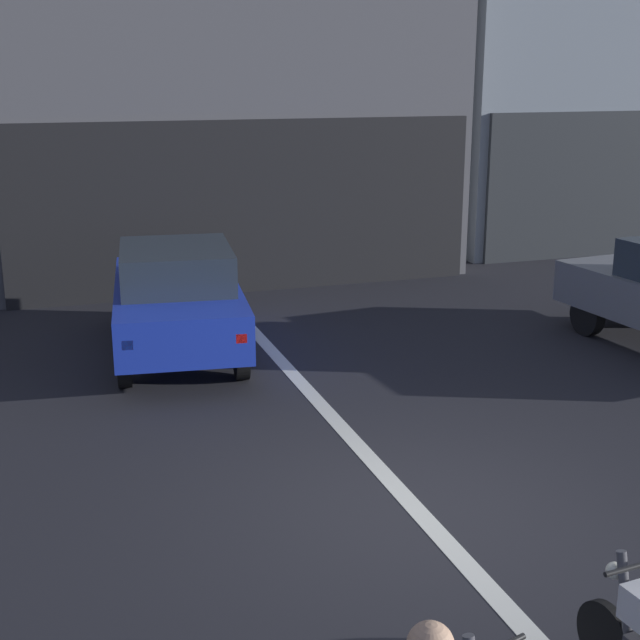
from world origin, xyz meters
name	(u,v)px	position (x,y,z in m)	size (l,w,h in m)	color
ground_plane	(419,513)	(0.00, 0.00, 0.00)	(120.00, 120.00, 0.00)	#232328
lane_centre_line	(260,338)	(0.00, 6.00, 0.00)	(0.20, 18.00, 0.01)	silver
car_blue_crossing_near	(177,296)	(-1.34, 5.58, 0.89)	(2.23, 4.28, 1.64)	black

